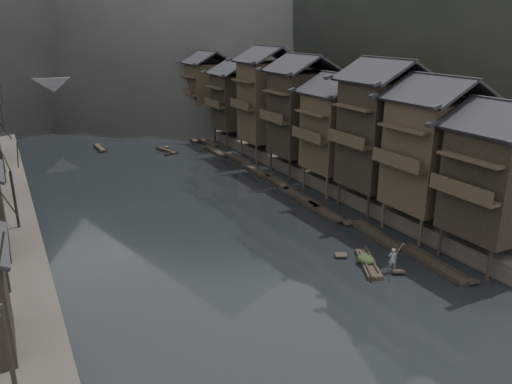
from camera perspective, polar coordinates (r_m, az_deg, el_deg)
water at (r=40.62m, az=0.07°, el=-8.23°), size 300.00×300.00×0.00m
right_bank at (r=90.48m, az=8.24°, el=7.24°), size 40.00×200.00×1.80m
stilt_houses at (r=62.36m, az=6.17°, el=9.87°), size 9.00×67.60×15.90m
bare_trees at (r=56.82m, az=-27.09°, el=4.84°), size 3.87×72.54×7.74m
moored_sampans at (r=68.29m, az=-1.49°, el=3.15°), size 3.16×75.60×0.47m
midriver_boats at (r=79.30m, az=-13.89°, el=4.79°), size 10.43×11.46×0.44m
stone_bridge at (r=106.37m, az=-18.33°, el=10.48°), size 40.00×6.00×9.00m
hero_sampan at (r=41.29m, az=12.72°, el=-7.94°), size 3.32×5.33×0.44m
cargo_heap at (r=41.12m, az=12.46°, el=-7.11°), size 1.21×1.59×0.73m
boatman at (r=40.18m, az=15.37°, el=-7.10°), size 0.80×0.72×1.83m
bamboo_pole at (r=39.31m, az=15.90°, el=-3.68°), size 0.76×2.25×3.27m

